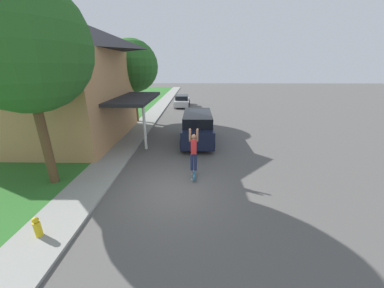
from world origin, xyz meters
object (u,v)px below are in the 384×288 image
(skateboard, at_px, (194,176))
(fire_hydrant, at_px, (37,227))
(lawn_tree_far, at_px, (132,66))
(lawn_tree_near, at_px, (21,45))
(car_down_street, at_px, (182,101))
(suv_parked, at_px, (197,127))
(skateboarder, at_px, (194,149))

(skateboard, bearing_deg, fire_hydrant, -141.10)
(lawn_tree_far, bearing_deg, lawn_tree_near, -94.12)
(car_down_street, distance_m, skateboard, 19.14)
(lawn_tree_far, relative_size, fire_hydrant, 10.68)
(suv_parked, distance_m, car_down_street, 14.04)
(suv_parked, height_order, skateboard, suv_parked)
(car_down_street, bearing_deg, suv_parked, -82.33)
(skateboarder, relative_size, skateboard, 2.39)
(suv_parked, xyz_separation_m, car_down_street, (-1.87, 13.91, -0.38))
(car_down_street, xyz_separation_m, skateboarder, (1.67, -18.97, 0.74))
(suv_parked, xyz_separation_m, skateboard, (-0.19, -5.15, -0.90))
(lawn_tree_far, relative_size, skateboarder, 3.56)
(skateboard, height_order, fire_hydrant, fire_hydrant)
(lawn_tree_far, height_order, skateboard, lawn_tree_far)
(lawn_tree_near, height_order, skateboard, lawn_tree_near)
(car_down_street, bearing_deg, skateboarder, -84.97)
(skateboarder, bearing_deg, suv_parked, 87.71)
(lawn_tree_near, bearing_deg, car_down_street, 77.01)
(lawn_tree_near, bearing_deg, fire_hydrant, -64.22)
(suv_parked, relative_size, car_down_street, 1.09)
(suv_parked, bearing_deg, skateboarder, -92.29)
(car_down_street, relative_size, skateboarder, 2.27)
(skateboarder, bearing_deg, car_down_street, 95.03)
(car_down_street, xyz_separation_m, skateboard, (1.68, -19.06, -0.52))
(suv_parked, distance_m, skateboard, 5.23)
(skateboarder, bearing_deg, lawn_tree_far, 117.05)
(fire_hydrant, bearing_deg, lawn_tree_near, 115.78)
(skateboarder, bearing_deg, lawn_tree_near, -174.73)
(lawn_tree_near, xyz_separation_m, lawn_tree_far, (0.80, 11.11, -0.70))
(lawn_tree_far, height_order, skateboarder, lawn_tree_far)
(lawn_tree_far, height_order, suv_parked, lawn_tree_far)
(fire_hydrant, bearing_deg, skateboarder, 39.61)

